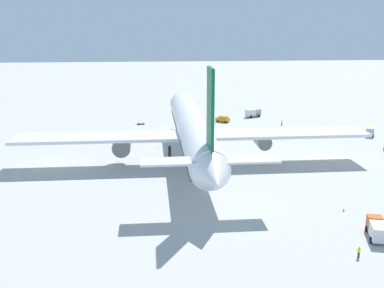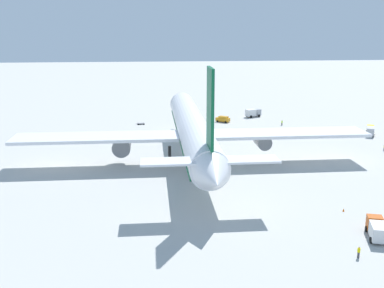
{
  "view_description": "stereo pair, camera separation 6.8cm",
  "coord_description": "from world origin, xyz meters",
  "px_view_note": "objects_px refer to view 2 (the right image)",
  "views": [
    {
      "loc": [
        -103.55,
        9.53,
        31.12
      ],
      "look_at": [
        -5.38,
        0.51,
        5.28
      ],
      "focal_mm": 42.66,
      "sensor_mm": 36.0,
      "label": 1
    },
    {
      "loc": [
        -103.55,
        9.46,
        31.12
      ],
      "look_at": [
        -5.38,
        0.51,
        5.28
      ],
      "focal_mm": 42.66,
      "sensor_mm": 36.0,
      "label": 2
    }
  ],
  "objects_px": {
    "airliner": "(192,130)",
    "ground_worker_1": "(359,252)",
    "traffic_cone_2": "(330,137)",
    "baggage_cart_0": "(141,124)",
    "traffic_cone_4": "(344,210)",
    "ground_worker_0": "(282,123)",
    "service_truck_1": "(370,130)",
    "service_van": "(223,119)",
    "ground_worker_3": "(384,147)",
    "service_truck_3": "(253,113)",
    "service_truck_2": "(377,229)"
  },
  "relations": [
    {
      "from": "airliner",
      "to": "ground_worker_1",
      "type": "bearing_deg",
      "value": -158.69
    },
    {
      "from": "ground_worker_1",
      "to": "traffic_cone_2",
      "type": "distance_m",
      "value": 70.77
    },
    {
      "from": "baggage_cart_0",
      "to": "traffic_cone_4",
      "type": "relative_size",
      "value": 5.39
    },
    {
      "from": "ground_worker_0",
      "to": "traffic_cone_2",
      "type": "xyz_separation_m",
      "value": [
        -17.51,
        -9.03,
        -0.57
      ]
    },
    {
      "from": "service_truck_1",
      "to": "traffic_cone_2",
      "type": "relative_size",
      "value": 12.69
    },
    {
      "from": "service_van",
      "to": "ground_worker_3",
      "type": "xyz_separation_m",
      "value": [
        -38.49,
        -35.55,
        -0.2
      ]
    },
    {
      "from": "baggage_cart_0",
      "to": "airliner",
      "type": "bearing_deg",
      "value": -163.26
    },
    {
      "from": "ground_worker_1",
      "to": "ground_worker_3",
      "type": "height_order",
      "value": "ground_worker_1"
    },
    {
      "from": "traffic_cone_2",
      "to": "traffic_cone_4",
      "type": "height_order",
      "value": "same"
    },
    {
      "from": "service_truck_3",
      "to": "baggage_cart_0",
      "type": "height_order",
      "value": "service_truck_3"
    },
    {
      "from": "service_truck_2",
      "to": "baggage_cart_0",
      "type": "height_order",
      "value": "service_truck_2"
    },
    {
      "from": "airliner",
      "to": "traffic_cone_2",
      "type": "relative_size",
      "value": 146.14
    },
    {
      "from": "airliner",
      "to": "service_truck_1",
      "type": "xyz_separation_m",
      "value": [
        21.36,
        -53.92,
        -6.18
      ]
    },
    {
      "from": "ground_worker_3",
      "to": "ground_worker_1",
      "type": "bearing_deg",
      "value": 149.49
    },
    {
      "from": "baggage_cart_0",
      "to": "ground_worker_0",
      "type": "distance_m",
      "value": 45.23
    },
    {
      "from": "airliner",
      "to": "service_truck_1",
      "type": "height_order",
      "value": "airliner"
    },
    {
      "from": "service_truck_2",
      "to": "baggage_cart_0",
      "type": "relative_size",
      "value": 2.17
    },
    {
      "from": "service_truck_1",
      "to": "ground_worker_0",
      "type": "bearing_deg",
      "value": 54.62
    },
    {
      "from": "traffic_cone_2",
      "to": "traffic_cone_4",
      "type": "xyz_separation_m",
      "value": [
        -51.32,
        17.94,
        0.0
      ]
    },
    {
      "from": "service_van",
      "to": "ground_worker_0",
      "type": "distance_m",
      "value": 19.18
    },
    {
      "from": "service_truck_3",
      "to": "traffic_cone_4",
      "type": "distance_m",
      "value": 83.13
    },
    {
      "from": "traffic_cone_2",
      "to": "service_truck_3",
      "type": "bearing_deg",
      "value": 25.72
    },
    {
      "from": "ground_worker_3",
      "to": "traffic_cone_4",
      "type": "relative_size",
      "value": 2.99
    },
    {
      "from": "service_van",
      "to": "baggage_cart_0",
      "type": "bearing_deg",
      "value": 92.5
    },
    {
      "from": "service_truck_2",
      "to": "ground_worker_0",
      "type": "xyz_separation_m",
      "value": [
        79.04,
        -8.14,
        -0.64
      ]
    },
    {
      "from": "airliner",
      "to": "service_truck_1",
      "type": "relative_size",
      "value": 11.51
    },
    {
      "from": "service_truck_2",
      "to": "service_truck_3",
      "type": "height_order",
      "value": "service_truck_3"
    },
    {
      "from": "airliner",
      "to": "ground_worker_1",
      "type": "distance_m",
      "value": 51.74
    },
    {
      "from": "service_truck_2",
      "to": "ground_worker_1",
      "type": "distance_m",
      "value": 7.75
    },
    {
      "from": "service_truck_2",
      "to": "ground_worker_3",
      "type": "height_order",
      "value": "service_truck_2"
    },
    {
      "from": "service_truck_1",
      "to": "ground_worker_1",
      "type": "distance_m",
      "value": 77.62
    },
    {
      "from": "airliner",
      "to": "service_truck_3",
      "type": "relative_size",
      "value": 13.65
    },
    {
      "from": "ground_worker_0",
      "to": "ground_worker_1",
      "type": "xyz_separation_m",
      "value": [
        -84.59,
        13.52,
        0.02
      ]
    },
    {
      "from": "airliner",
      "to": "baggage_cart_0",
      "type": "bearing_deg",
      "value": 16.74
    },
    {
      "from": "service_van",
      "to": "traffic_cone_2",
      "type": "height_order",
      "value": "service_van"
    },
    {
      "from": "ground_worker_0",
      "to": "ground_worker_1",
      "type": "bearing_deg",
      "value": 170.92
    },
    {
      "from": "airliner",
      "to": "ground_worker_1",
      "type": "relative_size",
      "value": 47.56
    },
    {
      "from": "traffic_cone_2",
      "to": "service_van",
      "type": "bearing_deg",
      "value": 48.16
    },
    {
      "from": "service_truck_2",
      "to": "airliner",
      "type": "bearing_deg",
      "value": 29.63
    },
    {
      "from": "ground_worker_0",
      "to": "ground_worker_3",
      "type": "distance_m",
      "value": 36.35
    },
    {
      "from": "ground_worker_1",
      "to": "ground_worker_0",
      "type": "bearing_deg",
      "value": -9.08
    },
    {
      "from": "service_van",
      "to": "traffic_cone_2",
      "type": "xyz_separation_m",
      "value": [
        -24.18,
        -27.01,
        -0.76
      ]
    },
    {
      "from": "service_truck_1",
      "to": "service_truck_2",
      "type": "height_order",
      "value": "service_truck_2"
    },
    {
      "from": "service_truck_1",
      "to": "traffic_cone_4",
      "type": "relative_size",
      "value": 12.69
    },
    {
      "from": "ground_worker_1",
      "to": "baggage_cart_0",
      "type": "bearing_deg",
      "value": 19.2
    },
    {
      "from": "ground_worker_0",
      "to": "traffic_cone_2",
      "type": "bearing_deg",
      "value": -152.72
    },
    {
      "from": "ground_worker_1",
      "to": "traffic_cone_2",
      "type": "height_order",
      "value": "ground_worker_1"
    },
    {
      "from": "service_truck_3",
      "to": "ground_worker_0",
      "type": "relative_size",
      "value": 3.55
    },
    {
      "from": "service_truck_3",
      "to": "service_van",
      "type": "bearing_deg",
      "value": 122.92
    },
    {
      "from": "service_truck_2",
      "to": "service_van",
      "type": "height_order",
      "value": "service_truck_2"
    }
  ]
}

